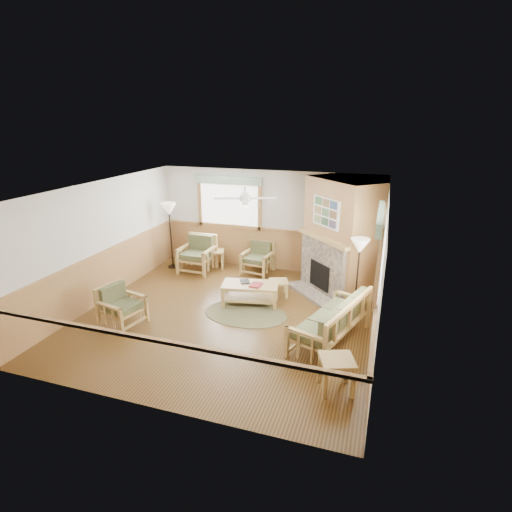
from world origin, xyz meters
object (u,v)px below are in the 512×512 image
(footstool, at_px, (278,288))
(floor_lamp_right, at_px, (357,277))
(sofa, at_px, (331,321))
(coffee_table, at_px, (250,294))
(armchair_back_right, at_px, (257,258))
(end_table_sofa, at_px, (336,375))
(floor_lamp_left, at_px, (171,236))
(armchair_back_left, at_px, (197,254))
(armchair_left, at_px, (122,306))
(end_table_chairs, at_px, (216,259))

(footstool, height_order, floor_lamp_right, floor_lamp_right)
(sofa, xyz_separation_m, coffee_table, (-1.93, 1.06, -0.20))
(sofa, distance_m, armchair_back_right, 3.78)
(end_table_sofa, bearing_deg, floor_lamp_left, 141.59)
(coffee_table, relative_size, floor_lamp_right, 0.73)
(armchair_back_left, bearing_deg, floor_lamp_right, -15.48)
(floor_lamp_left, height_order, floor_lamp_right, floor_lamp_left)
(sofa, xyz_separation_m, end_table_sofa, (0.29, -1.39, -0.16))
(armchair_back_right, bearing_deg, armchair_left, -109.14)
(sofa, bearing_deg, armchair_back_left, -104.20)
(armchair_back_right, height_order, end_table_chairs, armchair_back_right)
(end_table_chairs, bearing_deg, footstool, -30.24)
(footstool, distance_m, floor_lamp_right, 1.95)
(sofa, relative_size, armchair_back_right, 2.35)
(armchair_back_right, height_order, end_table_sofa, armchair_back_right)
(end_table_sofa, bearing_deg, armchair_left, 169.89)
(armchair_back_left, bearing_deg, floor_lamp_left, 177.05)
(coffee_table, distance_m, floor_lamp_right, 2.36)
(coffee_table, xyz_separation_m, floor_lamp_left, (-2.83, 1.56, 0.67))
(end_table_chairs, height_order, floor_lamp_left, floor_lamp_left)
(floor_lamp_left, relative_size, floor_lamp_right, 1.09)
(end_table_sofa, relative_size, footstool, 1.31)
(armchair_back_left, distance_m, footstool, 2.68)
(floor_lamp_left, bearing_deg, end_table_sofa, -38.41)
(sofa, height_order, floor_lamp_left, floor_lamp_left)
(armchair_left, height_order, end_table_chairs, armchair_left)
(armchair_back_right, bearing_deg, footstool, -46.85)
(sofa, relative_size, armchair_back_left, 2.00)
(footstool, height_order, floor_lamp_left, floor_lamp_left)
(sofa, distance_m, armchair_left, 4.14)
(sofa, relative_size, coffee_table, 1.57)
(armchair_left, bearing_deg, coffee_table, -39.93)
(armchair_back_right, relative_size, end_table_chairs, 1.61)
(coffee_table, bearing_deg, armchair_back_right, 92.02)
(footstool, bearing_deg, floor_lamp_left, 164.58)
(sofa, height_order, armchair_back_right, sofa)
(sofa, xyz_separation_m, floor_lamp_right, (0.34, 1.29, 0.40))
(floor_lamp_left, bearing_deg, armchair_back_right, 7.93)
(floor_lamp_right, bearing_deg, footstool, 167.20)
(armchair_left, distance_m, floor_lamp_left, 3.32)
(coffee_table, relative_size, end_table_chairs, 2.42)
(sofa, bearing_deg, end_table_chairs, -110.78)
(sofa, bearing_deg, footstool, -120.94)
(armchair_back_left, xyz_separation_m, end_table_sofa, (4.25, -3.95, -0.20))
(armchair_back_left, relative_size, coffee_table, 0.78)
(end_table_sofa, bearing_deg, coffee_table, 132.22)
(sofa, relative_size, end_table_sofa, 3.44)
(end_table_chairs, bearing_deg, coffee_table, -48.78)
(end_table_sofa, bearing_deg, end_table_chairs, 131.79)
(armchair_left, xyz_separation_m, end_table_chairs, (0.51, 3.55, -0.15))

